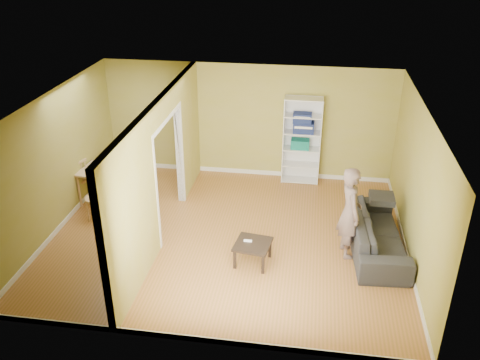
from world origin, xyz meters
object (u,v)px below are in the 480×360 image
Objects in this scene: coffee_table at (253,246)px; chair_left at (78,179)px; bookshelf at (302,140)px; dining_table at (109,174)px; sofa at (377,228)px; chair_near at (96,197)px; person at (351,205)px; chair_far at (119,171)px.

chair_left reaches higher than coffee_table.
dining_table is at bearing -157.06° from bookshelf.
bookshelf is at bearing 78.83° from coffee_table.
sofa is 5.38m from chair_near.
dining_table is (-4.82, 1.19, -0.33)m from person.
person is at bearing -71.57° from bookshelf.
sofa is 1.16× the size of person.
sofa is at bearing 100.91° from chair_left.
chair_far is at bearing 56.85° from person.
coffee_table is at bearing 86.33° from chair_left.
chair_far is (0.74, 0.48, 0.01)m from chair_left.
sofa is 2.37× the size of chair_near.
bookshelf is 4.92m from chair_left.
chair_near is (-0.02, -0.68, -0.18)m from dining_table.
person is 4.98m from dining_table.
sofa is 5.44m from dining_table.
coffee_table is 3.40m from chair_near.
chair_left is (-4.62, -1.59, -0.53)m from bookshelf.
sofa is 3.84× the size of coffee_table.
coffee_table is at bearing -28.13° from dining_table.
chair_far is (0.02, 1.21, -0.01)m from chair_near.
dining_table is 0.70m from chair_near.
bookshelf is 1.67× the size of dining_table.
person reaches higher than dining_table.
chair_left is at bearing 155.94° from coffee_table.
person is 5.72m from chair_left.
bookshelf is at bearing -174.48° from chair_far.
sofa is at bearing 153.90° from chair_far.
chair_left reaches higher than dining_table.
person is 1.67× the size of dining_table.
dining_table is at bearing 79.99° from chair_far.
coffee_table is 0.65× the size of chair_left.
chair_far is at bearing 145.04° from coffee_table.
chair_near is at bearing -91.82° from dining_table.
person is 2.98m from bookshelf.
dining_table is (-5.35, 0.97, 0.22)m from sofa.
chair_left is 0.98× the size of chair_far.
chair_near is at bearing -149.25° from bookshelf.
person is 2.11× the size of chair_far.
bookshelf is 3.32× the size of coffee_table.
chair_far is (-5.35, 1.50, 0.03)m from sofa.
coffee_table is (-1.61, -0.53, -0.65)m from person.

